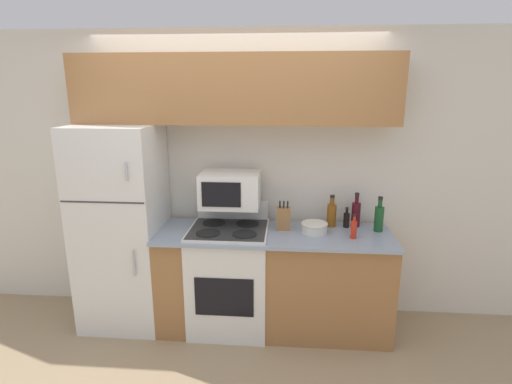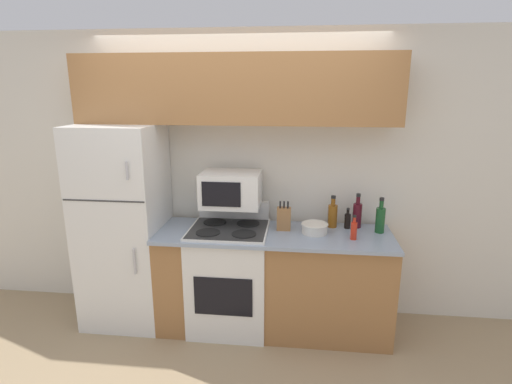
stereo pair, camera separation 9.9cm
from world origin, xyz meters
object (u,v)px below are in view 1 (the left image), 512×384
at_px(stove, 229,276).
at_px(bottle_wine_green, 379,218).
at_px(refrigerator, 122,227).
at_px(bowl, 314,227).
at_px(microwave, 230,189).
at_px(knife_block, 284,218).
at_px(bottle_soy_sauce, 346,219).
at_px(bottle_whiskey, 332,214).
at_px(bottle_hot_sauce, 354,229).
at_px(bottle_wine_red, 356,213).

bearing_deg(stove, bottle_wine_green, 4.66).
xyz_separation_m(refrigerator, bowl, (1.66, -0.01, 0.05)).
bearing_deg(microwave, bottle_wine_green, -0.32).
xyz_separation_m(knife_block, bottle_soy_sauce, (0.54, 0.10, -0.03)).
bearing_deg(bottle_whiskey, microwave, -174.39).
height_order(knife_block, bowl, knife_block).
xyz_separation_m(refrigerator, bottle_hot_sauce, (1.96, -0.11, 0.08)).
distance_m(stove, bottle_whiskey, 1.04).
bearing_deg(bottle_whiskey, bottle_soy_sauce, -8.51).
bearing_deg(bottle_soy_sauce, microwave, -176.18).
xyz_separation_m(refrigerator, knife_block, (1.40, 0.05, 0.10)).
relative_size(bottle_whiskey, bottle_wine_green, 0.93).
bearing_deg(bottle_soy_sauce, bottle_wine_red, 21.81).
bearing_deg(refrigerator, bottle_hot_sauce, -3.24).
bearing_deg(bottle_soy_sauce, bottle_wine_green, -15.98).
height_order(microwave, bottle_wine_red, microwave).
xyz_separation_m(stove, bottle_soy_sauce, (1.00, 0.18, 0.49)).
relative_size(stove, bottle_hot_sauce, 5.37).
distance_m(bottle_whiskey, bottle_wine_red, 0.21).
bearing_deg(refrigerator, microwave, 4.93).
bearing_deg(bottle_wine_red, bottle_hot_sauce, -101.91).
distance_m(bottle_soy_sauce, bottle_wine_red, 0.10).
xyz_separation_m(stove, bottle_wine_red, (1.08, 0.21, 0.54)).
relative_size(microwave, bottle_wine_red, 1.66).
distance_m(knife_block, bottle_hot_sauce, 0.59).
bearing_deg(bottle_wine_green, refrigerator, -178.06).
xyz_separation_m(bottle_wine_red, bottle_wine_green, (0.17, -0.11, 0.00)).
height_order(microwave, knife_block, microwave).
xyz_separation_m(microwave, bottle_wine_green, (1.25, -0.01, -0.22)).
height_order(refrigerator, bottle_whiskey, refrigerator).
height_order(refrigerator, microwave, refrigerator).
height_order(knife_block, bottle_hot_sauce, knife_block).
relative_size(knife_block, bottle_hot_sauce, 1.27).
bearing_deg(bottle_wine_green, bottle_hot_sauce, -141.73).
bearing_deg(bottle_hot_sauce, bowl, 160.77).
xyz_separation_m(refrigerator, bottle_wine_green, (2.20, 0.07, 0.12)).
distance_m(microwave, knife_block, 0.51).
xyz_separation_m(bottle_soy_sauce, bottle_hot_sauce, (0.02, -0.26, 0.01)).
bearing_deg(knife_block, bottle_wine_red, 11.93).
xyz_separation_m(bottle_whiskey, bottle_wine_green, (0.38, -0.09, 0.01)).
bearing_deg(refrigerator, bottle_wine_green, 1.94).
xyz_separation_m(knife_block, bottle_wine_red, (0.62, 0.13, 0.02)).
bearing_deg(refrigerator, bowl, -0.18).
distance_m(microwave, bottle_wine_red, 1.11).
relative_size(knife_block, bottle_wine_red, 0.84).
bearing_deg(bowl, bottle_wine_red, 27.02).
height_order(microwave, bottle_hot_sauce, microwave).
xyz_separation_m(microwave, knife_block, (0.46, -0.03, -0.24)).
distance_m(refrigerator, bottle_hot_sauce, 1.97).
relative_size(bowl, bottle_soy_sauce, 1.24).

